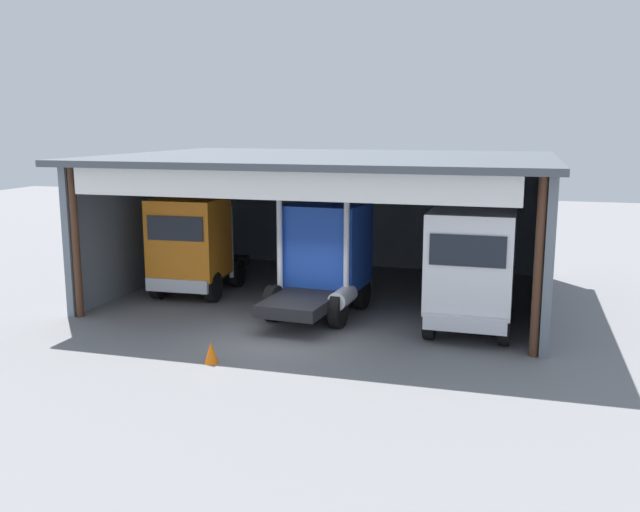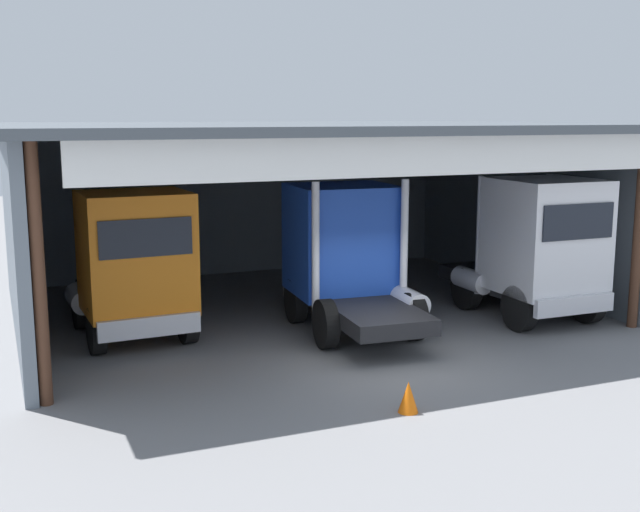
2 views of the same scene
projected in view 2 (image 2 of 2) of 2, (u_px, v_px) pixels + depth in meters
ground_plane at (388, 361)px, 16.65m from camera, size 80.00×80.00×0.00m
workshop_shed at (286, 176)px, 21.60m from camera, size 14.77×11.45×4.93m
truck_orange_left_bay at (132, 264)px, 17.93m from camera, size 2.62×4.88×3.47m
truck_blue_center_right_bay at (347, 254)px, 19.09m from camera, size 2.69×5.02×3.68m
truck_white_center_left_bay at (537, 247)px, 19.73m from camera, size 2.52×4.88×3.62m
oil_drum at (176, 266)px, 24.76m from camera, size 0.58×0.58×0.88m
tool_cart at (174, 271)px, 23.66m from camera, size 0.90×0.60×1.00m
traffic_cone at (408, 397)px, 13.76m from camera, size 0.36×0.36×0.56m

